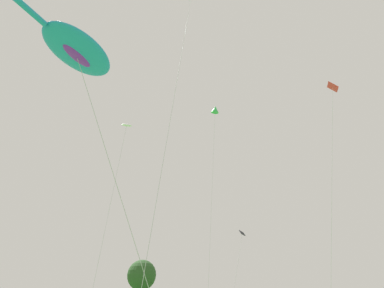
{
  "coord_description": "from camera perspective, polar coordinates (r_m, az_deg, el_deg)",
  "views": [
    {
      "loc": [
        -10.4,
        -1.25,
        1.35
      ],
      "look_at": [
        -1.76,
        7.5,
        8.03
      ],
      "focal_mm": 28.04,
      "sensor_mm": 36.0,
      "label": 1
    }
  ],
  "objects": [
    {
      "name": "big_show_kite",
      "position": [
        17.4,
        -21.31,
        16.47
      ],
      "size": [
        12.22,
        4.08,
        13.52
      ],
      "rotation": [
        0.0,
        0.0,
        0.32
      ],
      "color": "#1E8CBF",
      "rests_on": "ground"
    },
    {
      "name": "small_kite_bird_shape",
      "position": [
        29.07,
        9.38,
        -17.3
      ],
      "size": [
        4.06,
        1.08,
        7.64
      ],
      "rotation": [
        0.0,
        0.0,
        -2.02
      ],
      "color": "black",
      "rests_on": "ground"
    },
    {
      "name": "small_kite_stunt_black",
      "position": [
        36.31,
        4.42,
        6.45
      ],
      "size": [
        1.22,
        2.14,
        22.7
      ],
      "rotation": [
        0.0,
        0.0,
        -0.27
      ],
      "color": "green",
      "rests_on": "ground"
    },
    {
      "name": "small_kite_streamer_purple",
      "position": [
        20.5,
        -0.94,
        22.23
      ],
      "size": [
        3.73,
        1.34,
        20.79
      ],
      "rotation": [
        0.0,
        0.0,
        0.67
      ],
      "color": "green",
      "rests_on": "ground"
    },
    {
      "name": "small_kite_diamond_red",
      "position": [
        25.79,
        25.17,
        7.66
      ],
      "size": [
        1.7,
        4.79,
        16.82
      ],
      "rotation": [
        0.0,
        0.0,
        -0.95
      ],
      "color": "red",
      "rests_on": "ground"
    },
    {
      "name": "small_kite_tiny_distant",
      "position": [
        29.97,
        -12.38,
        3.16
      ],
      "size": [
        2.23,
        1.11,
        17.22
      ],
      "rotation": [
        0.0,
        0.0,
        -0.52
      ],
      "color": "white",
      "rests_on": "ground"
    },
    {
      "name": "tree_broad_distant",
      "position": [
        58.68,
        -9.54,
        -23.4
      ],
      "size": [
        5.1,
        5.1,
        8.8
      ],
      "color": "#513823",
      "rests_on": "ground"
    }
  ]
}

